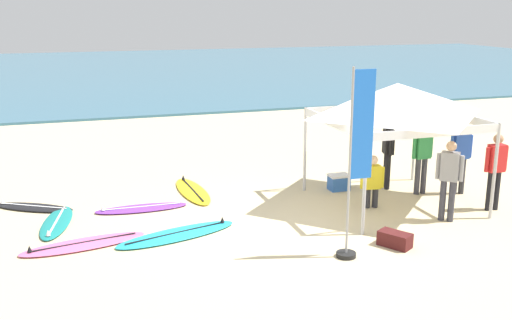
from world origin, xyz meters
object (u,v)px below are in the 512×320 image
at_px(surfboard_purple, 141,208).
at_px(surfboard_yellow, 193,191).
at_px(person_yellow, 372,179).
at_px(surfboard_black, 33,207).
at_px(surfboard_cyan, 177,234).
at_px(person_red, 496,167).
at_px(person_green, 422,154).
at_px(surfboard_pink, 83,244).
at_px(surfboard_teal, 57,222).
at_px(cooler_box, 339,182).
at_px(person_grey, 449,175).
at_px(person_blue, 461,154).
at_px(canopy_tent, 397,100).
at_px(banner_flag, 355,172).
at_px(person_black, 388,149).
at_px(gear_bag_near_tent, 395,239).

bearing_deg(surfboard_purple, surfboard_yellow, 33.40).
bearing_deg(person_yellow, surfboard_black, 162.92).
distance_m(surfboard_cyan, person_red, 6.99).
height_order(person_green, person_yellow, person_green).
distance_m(surfboard_black, person_green, 9.00).
bearing_deg(surfboard_pink, surfboard_teal, 109.51).
xyz_separation_m(surfboard_teal, cooler_box, (6.58, 0.36, 0.16)).
xyz_separation_m(person_grey, person_yellow, (-1.08, 1.24, -0.33)).
xyz_separation_m(surfboard_yellow, person_blue, (6.03, -2.04, 0.95)).
bearing_deg(surfboard_pink, canopy_tent, 3.55).
xyz_separation_m(canopy_tent, banner_flag, (-2.18, -2.39, -0.81)).
bearing_deg(surfboard_purple, person_red, -17.84).
relative_size(canopy_tent, person_blue, 1.83).
distance_m(canopy_tent, person_yellow, 1.82).
xyz_separation_m(surfboard_purple, banner_flag, (3.30, -3.70, 1.54)).
xyz_separation_m(surfboard_black, cooler_box, (7.08, -0.80, 0.16)).
relative_size(surfboard_black, surfboard_cyan, 0.73).
bearing_deg(surfboard_cyan, cooler_box, 22.31).
height_order(person_black, person_red, same).
bearing_deg(person_black, surfboard_cyan, -164.13).
distance_m(person_red, banner_flag, 4.33).
bearing_deg(gear_bag_near_tent, surfboard_cyan, 154.98).
relative_size(surfboard_yellow, gear_bag_near_tent, 3.80).
xyz_separation_m(person_green, person_red, (0.86, -1.50, 0.00)).
xyz_separation_m(surfboard_black, person_blue, (9.66, -1.95, 0.95)).
xyz_separation_m(surfboard_cyan, gear_bag_near_tent, (3.79, -1.77, 0.10)).
relative_size(canopy_tent, person_yellow, 2.61).
distance_m(surfboard_yellow, surfboard_purple, 1.61).
height_order(surfboard_teal, gear_bag_near_tent, gear_bag_near_tent).
relative_size(surfboard_yellow, surfboard_cyan, 0.87).
bearing_deg(surfboard_black, surfboard_purple, -19.23).
bearing_deg(surfboard_yellow, person_grey, -37.24).
xyz_separation_m(person_yellow, banner_flag, (-1.62, -2.28, 0.92)).
relative_size(surfboard_teal, person_blue, 1.22).
bearing_deg(cooler_box, surfboard_yellow, 165.48).
distance_m(surfboard_black, person_grey, 9.02).
distance_m(surfboard_teal, person_blue, 9.24).
bearing_deg(banner_flag, person_blue, 31.92).
height_order(surfboard_pink, person_grey, person_grey).
bearing_deg(banner_flag, person_grey, 21.13).
bearing_deg(surfboard_cyan, canopy_tent, 5.36).
bearing_deg(person_black, cooler_box, 170.09).
bearing_deg(person_blue, person_green, 161.89).
distance_m(canopy_tent, surfboard_black, 8.37).
relative_size(person_blue, gear_bag_near_tent, 2.85).
relative_size(person_yellow, gear_bag_near_tent, 2.00).
height_order(surfboard_pink, cooler_box, cooler_box).
bearing_deg(person_black, person_yellow, -131.57).
bearing_deg(person_grey, person_green, 73.84).
xyz_separation_m(person_grey, person_blue, (1.38, 1.50, 0.00)).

